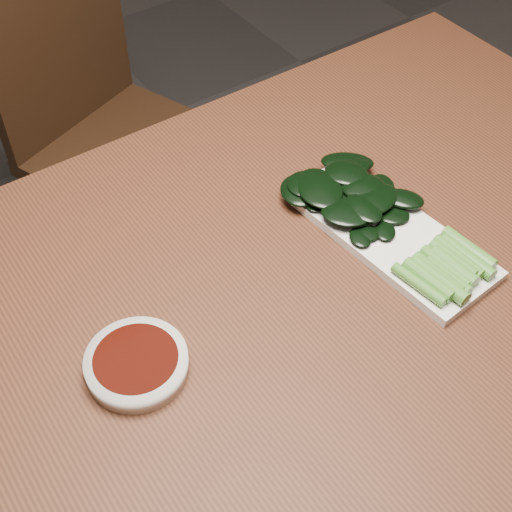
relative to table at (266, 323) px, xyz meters
name	(u,v)px	position (x,y,z in m)	size (l,w,h in m)	color
table	(266,323)	(0.00, 0.00, 0.00)	(1.40, 0.80, 0.75)	#452313
chair_far	(106,124)	(0.11, 0.79, -0.19)	(0.50, 0.50, 0.89)	black
sauce_bowl	(137,364)	(-0.20, -0.01, 0.08)	(0.12, 0.12, 0.03)	silver
serving_plate	(389,233)	(0.20, -0.02, 0.08)	(0.15, 0.32, 0.01)	silver
gai_lan	(378,215)	(0.20, 0.01, 0.10)	(0.19, 0.34, 0.02)	#49852E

